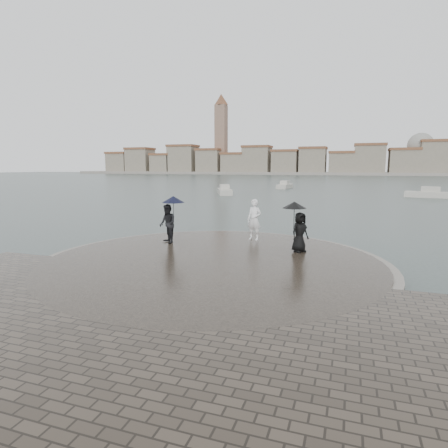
% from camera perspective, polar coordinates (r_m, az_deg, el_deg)
% --- Properties ---
extents(ground, '(400.00, 400.00, 0.00)m').
position_cam_1_polar(ground, '(10.53, -8.64, -11.65)').
color(ground, '#2B3835').
rests_on(ground, ground).
extents(kerb_ring, '(12.50, 12.50, 0.32)m').
position_cam_1_polar(kerb_ring, '(13.53, -1.79, -6.21)').
color(kerb_ring, gray).
rests_on(kerb_ring, ground).
extents(quay_tip, '(11.90, 11.90, 0.36)m').
position_cam_1_polar(quay_tip, '(13.52, -1.79, -6.12)').
color(quay_tip, '#2D261E').
rests_on(quay_tip, ground).
extents(statue, '(0.76, 0.58, 1.85)m').
position_cam_1_polar(statue, '(16.88, 4.63, 0.67)').
color(statue, white).
rests_on(statue, quay_tip).
extents(visitor_left, '(1.26, 1.10, 2.04)m').
position_cam_1_polar(visitor_left, '(16.30, -8.40, 0.91)').
color(visitor_left, black).
rests_on(visitor_left, quay_tip).
extents(visitor_right, '(1.16, 1.03, 1.95)m').
position_cam_1_polar(visitor_right, '(14.75, 11.24, -0.03)').
color(visitor_right, black).
rests_on(visitor_right, quay_tip).
extents(far_skyline, '(260.00, 20.00, 37.00)m').
position_cam_1_polar(far_skyline, '(169.80, 15.34, 9.12)').
color(far_skyline, gray).
rests_on(far_skyline, ground).
extents(boats, '(37.99, 22.41, 1.50)m').
position_cam_1_polar(boats, '(51.42, 19.23, 4.63)').
color(boats, '#BCB7A9').
rests_on(boats, ground).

